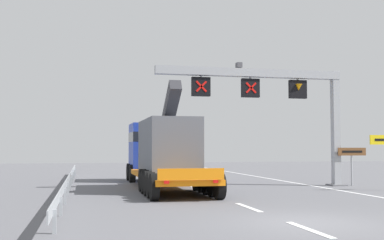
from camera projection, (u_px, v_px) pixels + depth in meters
name	position (u px, v px, depth m)	size (l,w,h in m)	color
ground	(306.00, 222.00, 13.95)	(112.00, 112.00, 0.00)	#5B5B60
lane_markings	(169.00, 178.00, 33.87)	(0.20, 55.66, 0.01)	silver
edge_line_right	(314.00, 186.00, 26.97)	(0.20, 63.00, 0.01)	silver
overhead_lane_gantry	(275.00, 93.00, 26.95)	(10.74, 0.90, 6.74)	#9EA0A5
heavy_haul_truck_orange	(161.00, 150.00, 27.12)	(3.04, 14.07, 5.30)	orange
tourist_info_sign_brown	(352.00, 156.00, 27.41)	(1.71, 0.15, 2.12)	#9EA0A5
guardrail_left	(69.00, 179.00, 24.62)	(0.13, 28.86, 0.76)	#999EA3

